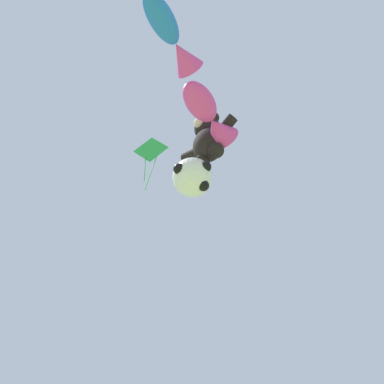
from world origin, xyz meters
The scene contains 5 objects.
teddy_bear_kite centered at (1.64, 4.63, 9.75)m, with size 1.97×0.87×2.00m.
soccer_ball_kite centered at (1.22, 4.46, 8.31)m, with size 1.09×1.09×1.01m.
fish_kite_magenta centered at (2.27, 4.00, 9.42)m, with size 1.19×1.94×0.86m.
fish_kite_cobalt centered at (2.92, 2.14, 9.85)m, with size 1.16×2.05×0.70m.
diamond_kite centered at (-1.26, 4.77, 12.31)m, with size 1.07×0.81×3.22m.
Camera 1 is at (5.26, 0.46, 1.05)m, focal length 35.00 mm.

